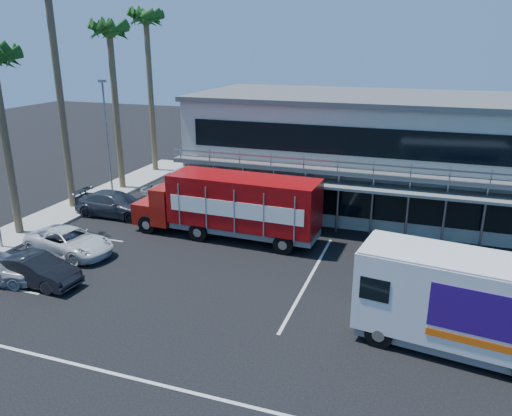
% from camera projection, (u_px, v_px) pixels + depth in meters
% --- Properties ---
extents(ground, '(120.00, 120.00, 0.00)m').
position_uv_depth(ground, '(247.00, 301.00, 21.08)').
color(ground, black).
rests_on(ground, ground).
extents(building, '(22.40, 12.00, 7.30)m').
position_uv_depth(building, '(369.00, 152.00, 32.37)').
color(building, '#A2A799').
rests_on(building, ground).
extents(curb_strip, '(3.00, 32.00, 0.16)m').
position_uv_depth(curb_strip, '(55.00, 216.00, 31.13)').
color(curb_strip, '#A5A399').
rests_on(curb_strip, ground).
extents(palm_e, '(2.80, 2.80, 12.25)m').
position_uv_depth(palm_e, '(110.00, 40.00, 34.00)').
color(palm_e, brown).
rests_on(palm_e, ground).
extents(palm_f, '(2.80, 2.80, 13.25)m').
position_uv_depth(palm_f, '(146.00, 28.00, 38.77)').
color(palm_f, brown).
rests_on(palm_f, ground).
extents(light_pole_far, '(0.50, 0.25, 8.09)m').
position_uv_depth(light_pole_far, '(107.00, 134.00, 33.97)').
color(light_pole_far, gray).
rests_on(light_pole_far, ground).
extents(red_truck, '(10.72, 2.91, 3.58)m').
position_uv_depth(red_truck, '(231.00, 204.00, 27.34)').
color(red_truck, maroon).
rests_on(red_truck, ground).
extents(white_van, '(7.54, 3.47, 3.55)m').
position_uv_depth(white_van, '(465.00, 303.00, 17.18)').
color(white_van, silver).
rests_on(white_van, ground).
extents(parked_car_b, '(4.25, 1.69, 1.37)m').
position_uv_depth(parked_car_b, '(36.00, 270.00, 22.41)').
color(parked_car_b, black).
rests_on(parked_car_b, ground).
extents(parked_car_c, '(5.13, 2.95, 1.35)m').
position_uv_depth(parked_car_c, '(70.00, 242.00, 25.64)').
color(parked_car_c, silver).
rests_on(parked_car_c, ground).
extents(parked_car_d, '(5.27, 2.14, 1.53)m').
position_uv_depth(parked_car_d, '(115.00, 204.00, 31.29)').
color(parked_car_d, '#2B2F39').
rests_on(parked_car_d, ground).
extents(parked_car_e, '(4.26, 1.98, 1.41)m').
position_uv_depth(parked_car_e, '(170.00, 194.00, 33.51)').
color(parked_car_e, slate).
rests_on(parked_car_e, ground).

